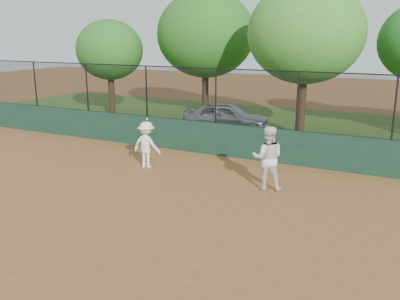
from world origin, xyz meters
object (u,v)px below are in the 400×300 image
at_px(player_second, 268,158).
at_px(tree_1, 205,34).
at_px(tree_0, 109,50).
at_px(tree_2, 306,33).
at_px(player_main, 147,145).
at_px(parked_car, 226,117).

xyz_separation_m(player_second, tree_1, (-6.99, 10.08, 3.44)).
bearing_deg(tree_0, tree_1, 28.42).
bearing_deg(tree_2, player_main, -114.73).
relative_size(tree_1, tree_2, 1.01).
bearing_deg(player_second, tree_2, -100.33).
distance_m(player_second, tree_1, 12.74).
height_order(parked_car, player_main, player_main).
bearing_deg(parked_car, tree_2, -91.30).
height_order(parked_car, tree_1, tree_1).
bearing_deg(tree_1, tree_2, -23.63).
xyz_separation_m(parked_car, player_second, (4.26, -6.74, 0.25)).
xyz_separation_m(player_main, tree_1, (-2.69, 9.84, 3.58)).
bearing_deg(tree_2, player_second, -82.48).
xyz_separation_m(parked_car, tree_2, (3.28, 0.71, 3.74)).
xyz_separation_m(parked_car, player_main, (-0.04, -6.50, 0.11)).
bearing_deg(player_main, tree_2, 65.27).
xyz_separation_m(tree_0, tree_2, (10.52, -0.19, 0.86)).
xyz_separation_m(parked_car, tree_0, (-7.24, 0.90, 2.88)).
distance_m(parked_car, player_main, 6.50).
distance_m(parked_car, tree_0, 7.84).
distance_m(parked_car, player_second, 7.98).
height_order(player_second, tree_2, tree_2).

